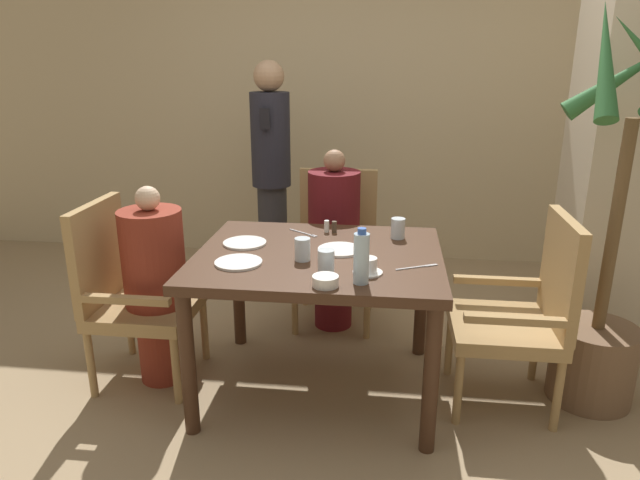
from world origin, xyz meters
TOP-DOWN VIEW (x-y plane):
  - ground_plane at (0.00, 0.00)m, footprint 16.00×16.00m
  - wall_back at (0.00, 2.18)m, footprint 8.00×0.06m
  - pillar_stone at (1.66, 0.78)m, footprint 0.56×0.56m
  - dining_table at (0.00, 0.00)m, footprint 1.20×1.00m
  - chair_left_side at (-1.00, 0.00)m, footprint 0.51×0.51m
  - diner_in_left_chair at (-0.86, 0.00)m, footprint 0.32×0.32m
  - chair_far_side at (0.00, 0.90)m, footprint 0.51×0.51m
  - diner_in_far_chair at (-0.00, 0.76)m, footprint 0.32×0.32m
  - chair_right_side at (1.00, 0.00)m, footprint 0.51×0.51m
  - standing_host at (-0.52, 1.39)m, footprint 0.28×0.32m
  - potted_palm at (1.39, 0.08)m, footprint 0.53×0.56m
  - plate_main_left at (-0.39, 0.09)m, footprint 0.22×0.22m
  - plate_main_right at (-0.35, -0.20)m, footprint 0.22×0.22m
  - plate_dessert_center at (0.10, 0.04)m, footprint 0.22×0.22m
  - teacup_with_saucer at (0.25, -0.25)m, footprint 0.13×0.13m
  - bowl_small at (0.08, -0.42)m, footprint 0.11×0.11m
  - water_bottle at (0.23, -0.36)m, footprint 0.07×0.07m
  - glass_tall_near at (-0.06, -0.11)m, footprint 0.07×0.07m
  - glass_tall_mid at (0.39, 0.29)m, footprint 0.07×0.07m
  - glass_tall_far at (0.07, -0.27)m, footprint 0.07×0.07m
  - salt_shaker at (0.00, 0.35)m, footprint 0.03×0.03m
  - pepper_shaker at (0.04, 0.35)m, footprint 0.03×0.03m
  - fork_beside_plate at (-0.11, 0.30)m, footprint 0.17×0.13m
  - knife_beside_plate at (0.48, -0.14)m, footprint 0.19×0.10m

SIDE VIEW (x-z plane):
  - ground_plane at x=0.00m, z-range 0.00..0.00m
  - chair_left_side at x=-1.00m, z-range 0.03..1.00m
  - chair_far_side at x=0.00m, z-range 0.03..1.00m
  - chair_right_side at x=1.00m, z-range 0.03..1.00m
  - diner_in_left_chair at x=-0.86m, z-range 0.01..1.08m
  - potted_palm at x=1.39m, z-range -0.39..1.55m
  - diner_in_far_chair at x=0.00m, z-range 0.01..1.16m
  - dining_table at x=0.00m, z-range 0.28..1.04m
  - fork_beside_plate at x=-0.11m, z-range 0.76..0.76m
  - knife_beside_plate at x=0.48m, z-range 0.76..0.76m
  - plate_main_left at x=-0.39m, z-range 0.76..0.77m
  - plate_main_right at x=-0.35m, z-range 0.76..0.77m
  - plate_dessert_center at x=0.10m, z-range 0.76..0.77m
  - bowl_small at x=0.08m, z-range 0.76..0.80m
  - teacup_with_saucer at x=0.25m, z-range 0.75..0.82m
  - pepper_shaker at x=0.04m, z-range 0.76..0.82m
  - salt_shaker at x=0.00m, z-range 0.76..0.82m
  - glass_tall_near at x=-0.06m, z-range 0.76..0.87m
  - glass_tall_mid at x=0.39m, z-range 0.76..0.87m
  - glass_tall_far at x=0.07m, z-range 0.76..0.87m
  - water_bottle at x=0.23m, z-range 0.75..0.99m
  - standing_host at x=-0.52m, z-range 0.06..1.72m
  - pillar_stone at x=1.66m, z-range 0.00..2.70m
  - wall_back at x=0.00m, z-range 0.00..2.80m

